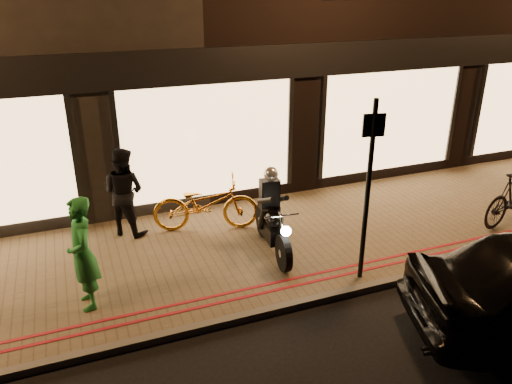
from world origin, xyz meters
TOP-DOWN VIEW (x-y plane):
  - ground at (0.00, 0.00)m, footprint 90.00×90.00m
  - sidewalk at (0.00, 2.00)m, footprint 50.00×4.00m
  - kerb_stone at (0.00, 0.05)m, footprint 50.00×0.14m
  - red_kerb_lines at (0.00, 0.55)m, footprint 50.00×0.26m
  - motorcycle at (0.48, 1.66)m, footprint 0.62×1.94m
  - sign_post at (1.51, 0.32)m, footprint 0.35×0.10m
  - bicycle_gold at (-0.39, 2.94)m, footprint 2.18×1.24m
  - person_green at (-2.76, 1.14)m, footprint 0.48×0.68m
  - person_dark at (-1.88, 3.36)m, footprint 1.07×1.05m

SIDE VIEW (x-z plane):
  - ground at x=0.00m, z-range 0.00..0.00m
  - sidewalk at x=0.00m, z-range 0.00..0.12m
  - kerb_stone at x=0.00m, z-range 0.00..0.12m
  - red_kerb_lines at x=0.00m, z-range 0.12..0.13m
  - bicycle_gold at x=-0.39m, z-range 0.12..1.20m
  - motorcycle at x=0.48m, z-range -0.06..1.53m
  - person_dark at x=-1.88m, z-range 0.12..1.86m
  - person_green at x=-2.76m, z-range 0.12..1.88m
  - sign_post at x=1.51m, z-range 0.30..3.30m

